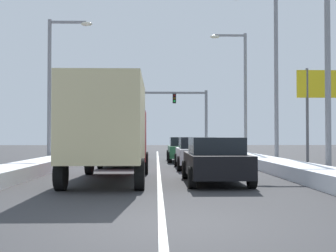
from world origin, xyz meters
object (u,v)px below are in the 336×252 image
box_truck_center_lane_nearest (109,126)px  sedan_black_right_lane_nearest (215,160)px  sedan_tan_center_lane_second (121,152)px  roadside_sign_right (324,94)px  sedan_silver_center_lane_third (131,148)px  street_lamp_left_mid (55,77)px  traffic_light_gantry (183,107)px  street_lamp_right_near (319,35)px  sedan_green_right_lane_third (183,149)px  street_lamp_right_far (241,84)px  sedan_white_right_lane_second (196,153)px  street_lamp_right_mid (270,64)px

box_truck_center_lane_nearest → sedan_black_right_lane_nearest: bearing=-8.6°
sedan_tan_center_lane_second → roadside_sign_right: size_ratio=0.82×
sedan_silver_center_lane_third → sedan_tan_center_lane_second: bearing=-90.8°
sedan_tan_center_lane_second → street_lamp_left_mid: 7.00m
traffic_light_gantry → street_lamp_right_near: (3.60, -27.45, 0.96)m
sedan_tan_center_lane_second → sedan_silver_center_lane_third: size_ratio=1.00×
sedan_black_right_lane_nearest → sedan_tan_center_lane_second: same height
sedan_green_right_lane_third → roadside_sign_right: bearing=-13.6°
street_lamp_right_far → sedan_green_right_lane_third: bearing=-136.4°
street_lamp_left_mid → sedan_white_right_lane_second: bearing=-32.7°
sedan_green_right_lane_third → roadside_sign_right: roadside_sign_right is taller
box_truck_center_lane_nearest → street_lamp_right_far: size_ratio=0.80×
box_truck_center_lane_nearest → sedan_tan_center_lane_second: 7.86m
sedan_white_right_lane_second → roadside_sign_right: size_ratio=0.82×
box_truck_center_lane_nearest → sedan_white_right_lane_second: bearing=60.2°
sedan_silver_center_lane_third → traffic_light_gantry: size_ratio=0.60×
box_truck_center_lane_nearest → sedan_tan_center_lane_second: box_truck_center_lane_nearest is taller
sedan_green_right_lane_third → traffic_light_gantry: 17.40m
sedan_black_right_lane_nearest → sedan_white_right_lane_second: 6.73m
street_lamp_right_far → roadside_sign_right: (3.69, -6.10, -1.28)m
street_lamp_right_mid → roadside_sign_right: 3.97m
street_lamp_right_near → street_lamp_right_far: (-0.23, 14.65, -0.15)m
street_lamp_right_near → sedan_tan_center_lane_second: bearing=142.8°
traffic_light_gantry → street_lamp_right_far: size_ratio=0.84×
street_lamp_right_mid → street_lamp_left_mid: bearing=169.2°
traffic_light_gantry → street_lamp_right_near: street_lamp_right_near is taller
sedan_green_right_lane_third → street_lamp_right_far: (4.37, 4.16, 4.54)m
sedan_green_right_lane_third → roadside_sign_right: (8.06, -1.94, 3.25)m
sedan_silver_center_lane_third → street_lamp_right_far: street_lamp_right_far is taller
box_truck_center_lane_nearest → street_lamp_right_near: street_lamp_right_near is taller
sedan_white_right_lane_second → street_lamp_right_far: 11.80m
sedan_green_right_lane_third → sedan_silver_center_lane_third: size_ratio=1.00×
street_lamp_right_near → street_lamp_left_mid: (-12.30, 9.67, -0.36)m
street_lamp_right_near → roadside_sign_right: (3.46, 8.54, -1.43)m
sedan_white_right_lane_second → sedan_silver_center_lane_third: size_ratio=1.00×
street_lamp_right_far → sedan_white_right_lane_second: bearing=-112.1°
sedan_black_right_lane_nearest → box_truck_center_lane_nearest: 3.77m
sedan_black_right_lane_nearest → traffic_light_gantry: (0.72, 29.63, 3.73)m
sedan_black_right_lane_nearest → roadside_sign_right: (7.78, 10.72, 3.25)m
street_lamp_right_far → street_lamp_right_near: bearing=-89.1°
sedan_green_right_lane_third → sedan_tan_center_lane_second: size_ratio=1.00×
sedan_green_right_lane_third → sedan_white_right_lane_second: bearing=-87.4°
sedan_tan_center_lane_second → sedan_silver_center_lane_third: same height
sedan_white_right_lane_second → sedan_green_right_lane_third: 5.94m
street_lamp_right_near → sedan_green_right_lane_third: bearing=113.7°
sedan_green_right_lane_third → traffic_light_gantry: (1.00, 16.97, 3.73)m
traffic_light_gantry → box_truck_center_lane_nearest: bearing=-98.4°
sedan_black_right_lane_nearest → traffic_light_gantry: 29.87m
street_lamp_right_near → street_lamp_left_mid: street_lamp_right_near is taller
sedan_green_right_lane_third → sedan_tan_center_lane_second: same height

